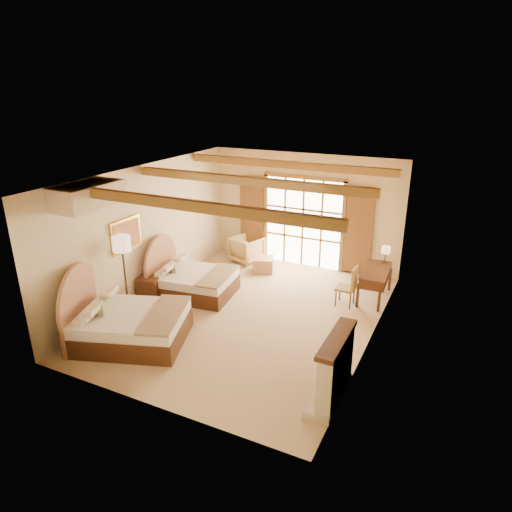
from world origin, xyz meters
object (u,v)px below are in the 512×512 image
Objects in this scene: nightstand at (150,289)px; bed_near at (124,321)px; bed_far at (189,279)px; desk at (375,283)px; armchair at (247,249)px.

bed_near is at bearing -80.80° from nightstand.
bed_far is at bearing 37.72° from nightstand.
desk is at bearing 14.12° from nightstand.
nightstand is (-0.69, 1.69, -0.13)m from bed_near.
desk is (3.95, -0.88, 0.03)m from armchair.
bed_far is 2.61m from armchair.
armchair reaches higher than nightstand.
bed_near is 1.83m from nightstand.
armchair is at bearing 68.27° from bed_near.
bed_near reaches higher than desk.
bed_far reaches higher than armchair.
bed_far is (-0.06, 2.45, -0.05)m from bed_near.
nightstand is (-0.62, -0.76, -0.08)m from bed_far.
nightstand is 0.74× the size of armchair.
bed_near reaches higher than armchair.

